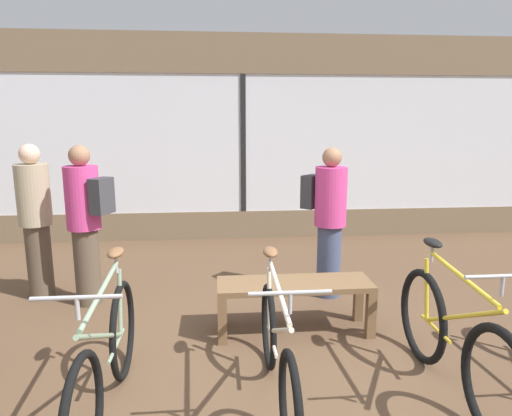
{
  "coord_description": "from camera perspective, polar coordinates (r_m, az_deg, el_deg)",
  "views": [
    {
      "loc": [
        -0.44,
        -3.1,
        1.94
      ],
      "look_at": [
        0.0,
        1.87,
        0.95
      ],
      "focal_mm": 32.0,
      "sensor_mm": 36.0,
      "label": 1
    }
  ],
  "objects": [
    {
      "name": "customer_mid_floor",
      "position": [
        4.98,
        9.05,
        -1.19
      ],
      "size": [
        0.55,
        0.54,
        1.63
      ],
      "color": "#424C6B",
      "rests_on": "ground_plane"
    },
    {
      "name": "display_bench",
      "position": [
        4.22,
        4.83,
        -10.3
      ],
      "size": [
        1.4,
        0.44,
        0.48
      ],
      "color": "brown",
      "rests_on": "ground_plane"
    },
    {
      "name": "bicycle_right",
      "position": [
        3.59,
        23.47,
        -15.09
      ],
      "size": [
        0.46,
        1.75,
        1.06
      ],
      "color": "black",
      "rests_on": "ground_plane"
    },
    {
      "name": "ground_plane",
      "position": [
        3.68,
        2.76,
        -20.59
      ],
      "size": [
        24.0,
        24.0,
        0.0
      ],
      "primitive_type": "plane",
      "color": "brown"
    },
    {
      "name": "bicycle_left",
      "position": [
        3.23,
        -18.17,
        -17.76
      ],
      "size": [
        0.46,
        1.8,
        1.05
      ],
      "color": "black",
      "rests_on": "ground_plane"
    },
    {
      "name": "customer_near_rack",
      "position": [
        5.4,
        -25.84,
        -1.24
      ],
      "size": [
        0.38,
        0.38,
        1.67
      ],
      "color": "brown",
      "rests_on": "ground_plane"
    },
    {
      "name": "shop_back_wall",
      "position": [
        7.27,
        -1.62,
        8.85
      ],
      "size": [
        12.0,
        0.08,
        3.2
      ],
      "color": "#7A664C",
      "rests_on": "ground_plane"
    },
    {
      "name": "bicycle_center",
      "position": [
        3.23,
        2.68,
        -17.74
      ],
      "size": [
        0.46,
        1.71,
        1.01
      ],
      "color": "black",
      "rests_on": "ground_plane"
    },
    {
      "name": "customer_by_window",
      "position": [
        4.99,
        -20.53,
        -1.48
      ],
      "size": [
        0.56,
        0.46,
        1.67
      ],
      "color": "brown",
      "rests_on": "ground_plane"
    }
  ]
}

